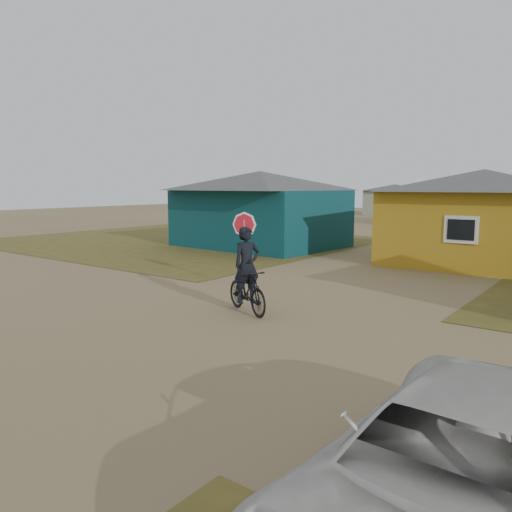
{
  "coord_description": "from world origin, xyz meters",
  "views": [
    {
      "loc": [
        7.47,
        -7.89,
        3.23
      ],
      "look_at": [
        -0.79,
        3.0,
        1.3
      ],
      "focal_mm": 35.0,
      "sensor_mm": 36.0,
      "label": 1
    }
  ],
  "objects": [
    {
      "name": "house_pale_west",
      "position": [
        -6.0,
        34.0,
        1.86
      ],
      "size": [
        7.04,
        6.15,
        3.6
      ],
      "color": "gray",
      "rests_on": "ground"
    },
    {
      "name": "ground",
      "position": [
        0.0,
        0.0,
        0.0
      ],
      "size": [
        120.0,
        120.0,
        0.0
      ],
      "primitive_type": "plane",
      "color": "olive"
    },
    {
      "name": "cyclist",
      "position": [
        -0.25,
        1.9,
        0.8
      ],
      "size": [
        2.01,
        1.31,
        2.21
      ],
      "color": "black",
      "rests_on": "ground"
    },
    {
      "name": "stop_sign",
      "position": [
        -2.22,
        4.28,
        1.79
      ],
      "size": [
        0.79,
        0.12,
        2.43
      ],
      "color": "gray",
      "rests_on": "ground"
    },
    {
      "name": "house_yellow",
      "position": [
        2.5,
        14.0,
        2.0
      ],
      "size": [
        7.72,
        6.76,
        3.9
      ],
      "color": "#AE831A",
      "rests_on": "ground"
    },
    {
      "name": "house_pale_north",
      "position": [
        -14.0,
        46.0,
        1.75
      ],
      "size": [
        6.28,
        5.81,
        3.4
      ],
      "color": "gray",
      "rests_on": "ground"
    },
    {
      "name": "grass_nw",
      "position": [
        -14.0,
        13.0,
        0.01
      ],
      "size": [
        20.0,
        18.0,
        0.0
      ],
      "primitive_type": "cube",
      "color": "brown",
      "rests_on": "ground"
    },
    {
      "name": "vehicle",
      "position": [
        6.52,
        -3.7,
        0.72
      ],
      "size": [
        2.54,
        5.27,
        1.45
      ],
      "primitive_type": "imported",
      "rotation": [
        0.0,
        0.0,
        -0.03
      ],
      "color": "beige",
      "rests_on": "ground"
    },
    {
      "name": "house_teal",
      "position": [
        -8.5,
        13.5,
        2.05
      ],
      "size": [
        8.93,
        7.08,
        4.0
      ],
      "color": "#0B353C",
      "rests_on": "ground"
    }
  ]
}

